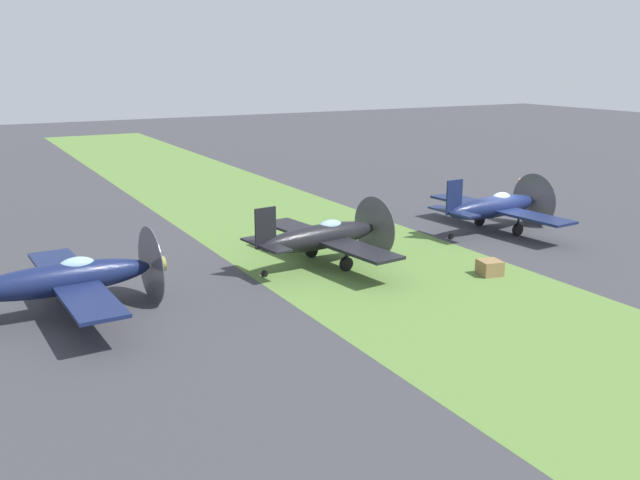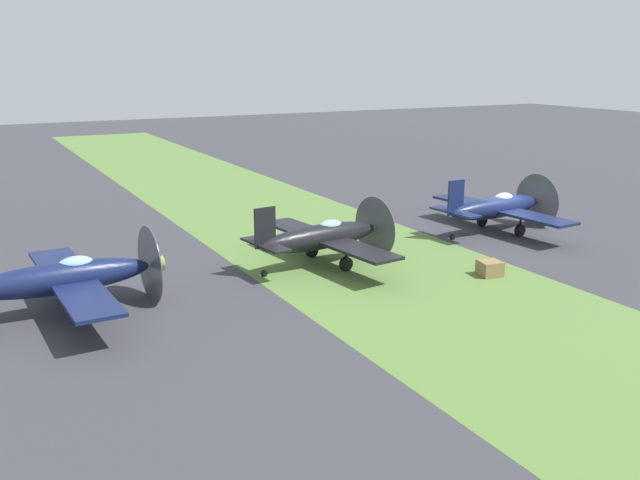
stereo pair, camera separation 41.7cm
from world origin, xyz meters
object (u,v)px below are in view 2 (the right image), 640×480
object	(u,v)px
airplane_trail	(65,278)
ground_crew_chief	(522,192)
airplane_wingman	(323,237)
supply_crate	(490,268)
airplane_lead	(497,207)

from	to	relation	value
airplane_trail	ground_crew_chief	xyz separation A→B (m)	(-6.50, 28.15, -0.45)
airplane_wingman	airplane_trail	xyz separation A→B (m)	(1.06, -11.07, 0.05)
ground_crew_chief	supply_crate	bearing A→B (deg)	35.03
airplane_lead	airplane_wingman	size ratio (longest dim) A/B	1.02
supply_crate	ground_crew_chief	bearing A→B (deg)	131.42
airplane_trail	supply_crate	xyz separation A→B (m)	(3.68, 16.61, -1.04)
airplane_lead	airplane_trail	world-z (taller)	airplane_trail
airplane_wingman	airplane_trail	distance (m)	11.12
airplane_trail	supply_crate	bearing A→B (deg)	75.02
ground_crew_chief	supply_crate	distance (m)	15.40
airplane_trail	supply_crate	distance (m)	17.04
airplane_trail	airplane_wingman	bearing A→B (deg)	92.97
airplane_wingman	ground_crew_chief	bearing A→B (deg)	100.56
airplane_trail	supply_crate	size ratio (longest dim) A/B	10.12
airplane_wingman	airplane_trail	size ratio (longest dim) A/B	0.97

